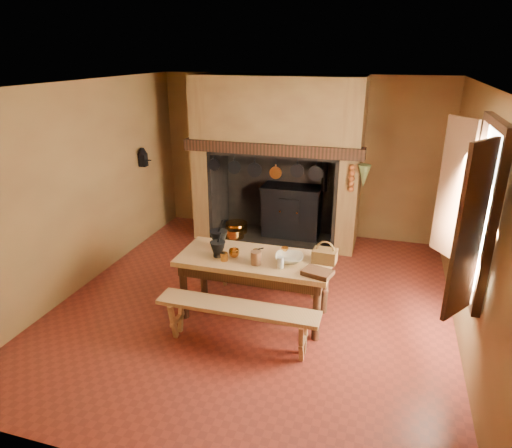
{
  "coord_description": "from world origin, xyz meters",
  "views": [
    {
      "loc": [
        1.52,
        -5.09,
        3.17
      ],
      "look_at": [
        -0.08,
        0.3,
        1.01
      ],
      "focal_mm": 32.0,
      "sensor_mm": 36.0,
      "label": 1
    }
  ],
  "objects_px": {
    "coffee_grinder": "(256,255)",
    "mixing_bowl": "(289,258)",
    "iron_range": "(292,211)",
    "bench_front": "(238,316)",
    "wicker_basket": "(325,255)",
    "work_table": "(255,267)"
  },
  "relations": [
    {
      "from": "coffee_grinder",
      "to": "mixing_bowl",
      "type": "distance_m",
      "value": 0.39
    },
    {
      "from": "iron_range",
      "to": "bench_front",
      "type": "xyz_separation_m",
      "value": [
        0.12,
        -3.39,
        -0.09
      ]
    },
    {
      "from": "coffee_grinder",
      "to": "wicker_basket",
      "type": "xyz_separation_m",
      "value": [
        0.79,
        0.18,
        0.02
      ]
    },
    {
      "from": "mixing_bowl",
      "to": "wicker_basket",
      "type": "distance_m",
      "value": 0.42
    },
    {
      "from": "coffee_grinder",
      "to": "wicker_basket",
      "type": "bearing_deg",
      "value": -8.96
    },
    {
      "from": "wicker_basket",
      "to": "mixing_bowl",
      "type": "bearing_deg",
      "value": -161.93
    },
    {
      "from": "iron_range",
      "to": "mixing_bowl",
      "type": "height_order",
      "value": "iron_range"
    },
    {
      "from": "bench_front",
      "to": "coffee_grinder",
      "type": "height_order",
      "value": "coffee_grinder"
    },
    {
      "from": "work_table",
      "to": "wicker_basket",
      "type": "height_order",
      "value": "wicker_basket"
    },
    {
      "from": "bench_front",
      "to": "mixing_bowl",
      "type": "distance_m",
      "value": 0.93
    },
    {
      "from": "work_table",
      "to": "mixing_bowl",
      "type": "relative_size",
      "value": 5.54
    },
    {
      "from": "work_table",
      "to": "bench_front",
      "type": "xyz_separation_m",
      "value": [
        -0.0,
        -0.68,
        -0.29
      ]
    },
    {
      "from": "mixing_bowl",
      "to": "work_table",
      "type": "bearing_deg",
      "value": -179.38
    },
    {
      "from": "bench_front",
      "to": "coffee_grinder",
      "type": "relative_size",
      "value": 11.07
    },
    {
      "from": "iron_range",
      "to": "mixing_bowl",
      "type": "bearing_deg",
      "value": -78.67
    },
    {
      "from": "wicker_basket",
      "to": "bench_front",
      "type": "bearing_deg",
      "value": -132.99
    },
    {
      "from": "work_table",
      "to": "coffee_grinder",
      "type": "xyz_separation_m",
      "value": [
        0.04,
        -0.07,
        0.19
      ]
    },
    {
      "from": "work_table",
      "to": "wicker_basket",
      "type": "bearing_deg",
      "value": 7.56
    },
    {
      "from": "work_table",
      "to": "mixing_bowl",
      "type": "distance_m",
      "value": 0.46
    },
    {
      "from": "coffee_grinder",
      "to": "wicker_basket",
      "type": "distance_m",
      "value": 0.81
    },
    {
      "from": "coffee_grinder",
      "to": "bench_front",
      "type": "bearing_deg",
      "value": -115.41
    },
    {
      "from": "iron_range",
      "to": "work_table",
      "type": "distance_m",
      "value": 2.73
    }
  ]
}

